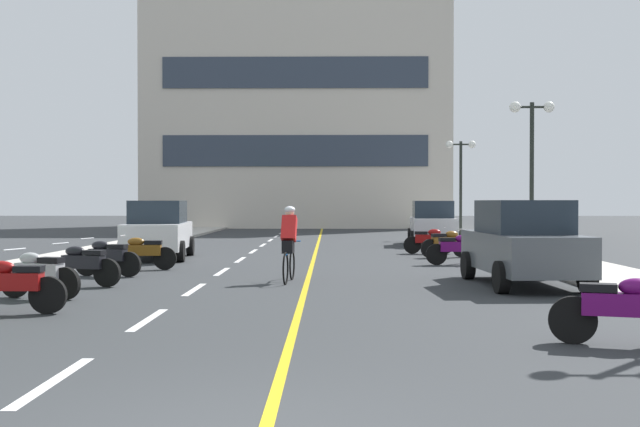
{
  "coord_description": "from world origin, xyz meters",
  "views": [
    {
      "loc": [
        0.76,
        -5.62,
        1.79
      ],
      "look_at": [
        0.47,
        16.38,
        1.45
      ],
      "focal_mm": 43.32,
      "sensor_mm": 36.0,
      "label": 1
    }
  ],
  "objects": [
    {
      "name": "ground_plane",
      "position": [
        0.0,
        21.0,
        0.0
      ],
      "size": [
        140.0,
        140.0,
        0.0
      ],
      "primitive_type": "plane",
      "color": "#2D3033"
    },
    {
      "name": "curb_left",
      "position": [
        -7.2,
        24.0,
        0.06
      ],
      "size": [
        2.4,
        72.0,
        0.12
      ],
      "primitive_type": "cube",
      "color": "#B7B2A8",
      "rests_on": "ground"
    },
    {
      "name": "curb_right",
      "position": [
        7.2,
        24.0,
        0.06
      ],
      "size": [
        2.4,
        72.0,
        0.12
      ],
      "primitive_type": "cube",
      "color": "#B7B2A8",
      "rests_on": "ground"
    },
    {
      "name": "lane_dash_0",
      "position": [
        -2.0,
        2.0,
        0.0
      ],
      "size": [
        0.14,
        2.2,
        0.01
      ],
      "primitive_type": "cube",
      "color": "silver",
      "rests_on": "ground"
    },
    {
      "name": "lane_dash_1",
      "position": [
        -2.0,
        6.0,
        0.0
      ],
      "size": [
        0.14,
        2.2,
        0.01
      ],
      "primitive_type": "cube",
      "color": "silver",
      "rests_on": "ground"
    },
    {
      "name": "lane_dash_2",
      "position": [
        -2.0,
        10.0,
        0.0
      ],
      "size": [
        0.14,
        2.2,
        0.01
      ],
      "primitive_type": "cube",
      "color": "silver",
      "rests_on": "ground"
    },
    {
      "name": "lane_dash_3",
      "position": [
        -2.0,
        14.0,
        0.0
      ],
      "size": [
        0.14,
        2.2,
        0.01
      ],
      "primitive_type": "cube",
      "color": "silver",
      "rests_on": "ground"
    },
    {
      "name": "lane_dash_4",
      "position": [
        -2.0,
        18.0,
        0.0
      ],
      "size": [
        0.14,
        2.2,
        0.01
      ],
      "primitive_type": "cube",
      "color": "silver",
      "rests_on": "ground"
    },
    {
      "name": "lane_dash_5",
      "position": [
        -2.0,
        22.0,
        0.0
      ],
      "size": [
        0.14,
        2.2,
        0.01
      ],
      "primitive_type": "cube",
      "color": "silver",
      "rests_on": "ground"
    },
    {
      "name": "lane_dash_6",
      "position": [
        -2.0,
        26.0,
        0.0
      ],
      "size": [
        0.14,
        2.2,
        0.01
      ],
      "primitive_type": "cube",
      "color": "silver",
      "rests_on": "ground"
    },
    {
      "name": "lane_dash_7",
      "position": [
        -2.0,
        30.0,
        0.0
      ],
      "size": [
        0.14,
        2.2,
        0.01
      ],
      "primitive_type": "cube",
      "color": "silver",
      "rests_on": "ground"
    },
    {
      "name": "lane_dash_8",
      "position": [
        -2.0,
        34.0,
        0.0
      ],
      "size": [
        0.14,
        2.2,
        0.01
      ],
      "primitive_type": "cube",
      "color": "silver",
      "rests_on": "ground"
    },
    {
      "name": "lane_dash_9",
      "position": [
        -2.0,
        38.0,
        0.0
      ],
      "size": [
        0.14,
        2.2,
        0.01
      ],
      "primitive_type": "cube",
      "color": "silver",
      "rests_on": "ground"
    },
    {
      "name": "lane_dash_10",
      "position": [
        -2.0,
        42.0,
        0.0
      ],
      "size": [
        0.14,
        2.2,
        0.01
      ],
      "primitive_type": "cube",
      "color": "silver",
      "rests_on": "ground"
    },
    {
      "name": "lane_dash_11",
      "position": [
        -2.0,
        46.0,
        0.0
      ],
      "size": [
        0.14,
        2.2,
        0.01
      ],
      "primitive_type": "cube",
      "color": "silver",
      "rests_on": "ground"
    },
    {
      "name": "centre_line_yellow",
      "position": [
        0.25,
        24.0,
        0.0
      ],
      "size": [
        0.12,
        66.0,
        0.01
      ],
      "primitive_type": "cube",
      "color": "gold",
      "rests_on": "ground"
    },
    {
      "name": "office_building",
      "position": [
        -1.52,
        48.78,
        8.54
      ],
      "size": [
        20.74,
        7.68,
        17.09
      ],
      "color": "beige",
      "rests_on": "ground"
    },
    {
      "name": "street_lamp_mid",
      "position": [
        7.32,
        19.52,
        3.74
      ],
      "size": [
        1.46,
        0.36,
        4.92
      ],
      "color": "black",
      "rests_on": "curb_right"
    },
    {
      "name": "street_lamp_far",
      "position": [
        7.15,
        32.09,
        3.56
      ],
      "size": [
        1.46,
        0.36,
        4.64
      ],
      "color": "black",
      "rests_on": "curb_right"
    },
    {
      "name": "parked_car_near",
      "position": [
        4.87,
        10.84,
        0.92
      ],
      "size": [
        2.1,
        4.28,
        1.82
      ],
      "color": "black",
      "rests_on": "ground"
    },
    {
      "name": "parked_car_mid",
      "position": [
        -4.61,
        18.4,
        0.92
      ],
      "size": [
        2.18,
        4.32,
        1.82
      ],
      "color": "black",
      "rests_on": "ground"
    },
    {
      "name": "parked_car_far",
      "position": [
        4.99,
        26.14,
        0.92
      ],
      "size": [
        2.13,
        4.3,
        1.82
      ],
      "color": "black",
      "rests_on": "ground"
    },
    {
      "name": "motorcycle_0",
      "position": [
        4.36,
        3.94,
        0.47
      ],
      "size": [
        1.66,
        0.74,
        0.92
      ],
      "color": "black",
      "rests_on": "ground"
    },
    {
      "name": "motorcycle_1",
      "position": [
        -4.3,
        6.56,
        0.47
      ],
      "size": [
        1.7,
        0.6,
        0.92
      ],
      "color": "black",
      "rests_on": "ground"
    },
    {
      "name": "motorcycle_2",
      "position": [
        -4.6,
        8.48,
        0.47
      ],
      "size": [
        1.66,
        0.74,
        0.92
      ],
      "color": "black",
      "rests_on": "ground"
    },
    {
      "name": "motorcycle_3",
      "position": [
        -4.45,
        10.54,
        0.47
      ],
      "size": [
        1.68,
        0.67,
        0.92
      ],
      "color": "black",
      "rests_on": "ground"
    },
    {
      "name": "motorcycle_4",
      "position": [
        -4.57,
        12.73,
        0.47
      ],
      "size": [
        1.68,
        0.65,
        0.92
      ],
      "color": "black",
      "rests_on": "ground"
    },
    {
      "name": "motorcycle_5",
      "position": [
        -4.13,
        14.47,
        0.47
      ],
      "size": [
        1.7,
        0.6,
        0.92
      ],
      "color": "black",
      "rests_on": "ground"
    },
    {
      "name": "motorcycle_6",
      "position": [
        4.32,
        16.18,
        0.47
      ],
      "size": [
        1.7,
        0.6,
        0.92
      ],
      "color": "black",
      "rests_on": "ground"
    },
    {
      "name": "motorcycle_7",
      "position": [
        4.47,
        19.02,
        0.47
      ],
      "size": [
        1.66,
        0.73,
        0.92
      ],
      "color": "black",
      "rests_on": "ground"
    },
    {
      "name": "motorcycle_8",
      "position": [
        4.14,
        20.79,
        0.47
      ],
      "size": [
        1.7,
        0.6,
        0.92
      ],
      "color": "black",
      "rests_on": "ground"
    },
    {
      "name": "cyclist_rider",
      "position": [
        -0.16,
        11.52,
        0.89
      ],
      "size": [
        0.42,
        1.77,
        1.71
      ],
      "color": "black",
      "rests_on": "ground"
    }
  ]
}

